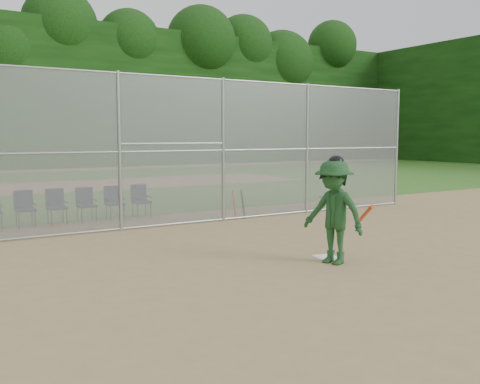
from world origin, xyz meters
TOP-DOWN VIEW (x-y plane):
  - ground at (0.00, 0.00)m, footprint 100.00×100.00m
  - grass_strip at (0.00, 18.00)m, footprint 100.00×100.00m
  - dirt_patch_far at (0.00, 18.00)m, footprint 24.00×24.00m
  - backstop_fence at (0.00, 5.00)m, footprint 16.09×0.09m
  - treeline at (0.00, 20.00)m, footprint 81.00×60.00m
  - home_plate at (0.42, -0.06)m, footprint 0.47×0.47m
  - batter_at_plate at (0.20, -0.50)m, footprint 1.10×1.47m
  - water_cooler at (5.07, 5.42)m, footprint 0.34×0.34m
  - spare_bats at (1.58, 5.12)m, footprint 0.36×0.26m
  - chair_2 at (-3.96, 6.85)m, footprint 0.54×0.52m
  - chair_3 at (-3.15, 6.85)m, footprint 0.54×0.52m
  - chair_4 at (-2.34, 6.85)m, footprint 0.54×0.52m
  - chair_5 at (-1.53, 6.85)m, footprint 0.54×0.52m
  - chair_6 at (-0.72, 6.85)m, footprint 0.54×0.52m

SIDE VIEW (x-z plane):
  - ground at x=0.00m, z-range 0.00..0.00m
  - grass_strip at x=0.00m, z-range 0.01..0.01m
  - dirt_patch_far at x=0.00m, z-range 0.01..0.01m
  - home_plate at x=0.42m, z-range 0.00..0.02m
  - water_cooler at x=5.07m, z-range 0.00..0.43m
  - spare_bats at x=1.58m, z-range 0.00..0.84m
  - chair_2 at x=-3.96m, z-range 0.00..0.96m
  - chair_3 at x=-3.15m, z-range 0.00..0.96m
  - chair_4 at x=-2.34m, z-range 0.00..0.96m
  - chair_5 at x=-1.53m, z-range 0.00..0.96m
  - chair_6 at x=-0.72m, z-range 0.00..0.96m
  - batter_at_plate at x=0.20m, z-range -0.03..2.01m
  - backstop_fence at x=0.00m, z-range 0.07..4.07m
  - treeline at x=0.00m, z-range 0.00..11.00m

